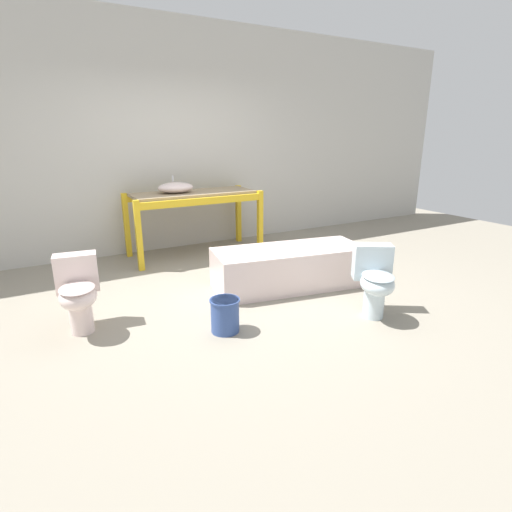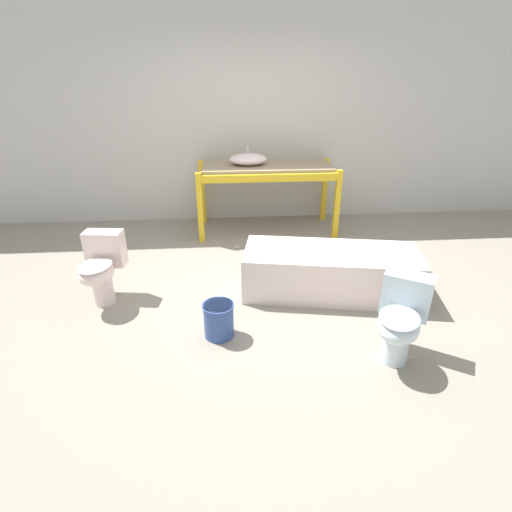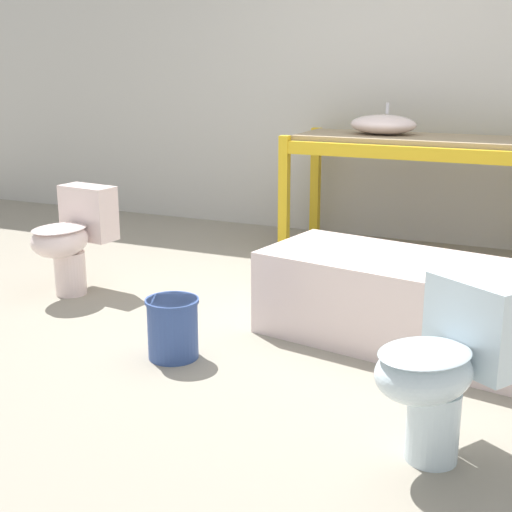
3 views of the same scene
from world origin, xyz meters
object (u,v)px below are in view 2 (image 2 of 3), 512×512
object	(u,v)px
bathtub_main	(330,269)
toilet_near	(401,318)
sink_basin	(248,159)
bucket_white	(219,319)
toilet_far	(101,266)

from	to	relation	value
bathtub_main	toilet_near	size ratio (longest dim) A/B	2.69
bathtub_main	toilet_near	xyz separation A→B (m)	(0.27, -1.02, 0.11)
sink_basin	bucket_white	xyz separation A→B (m)	(-0.40, -2.38, -0.81)
toilet_near	bucket_white	bearing A→B (deg)	-163.70
sink_basin	toilet_far	xyz separation A→B (m)	(-1.48, -1.75, -0.59)
toilet_near	toilet_far	xyz separation A→B (m)	(-2.45, 1.02, 0.00)
sink_basin	bucket_white	world-z (taller)	sink_basin
bathtub_main	toilet_far	size ratio (longest dim) A/B	2.69
bucket_white	sink_basin	bearing A→B (deg)	80.56
bathtub_main	bucket_white	bearing A→B (deg)	-139.69
sink_basin	toilet_near	xyz separation A→B (m)	(0.96, -2.77, -0.59)
bathtub_main	toilet_near	world-z (taller)	toilet_near
sink_basin	bucket_white	size ratio (longest dim) A/B	1.62
bathtub_main	toilet_far	bearing A→B (deg)	-169.81
toilet_near	bathtub_main	bearing A→B (deg)	136.90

